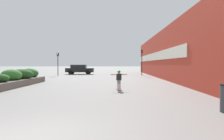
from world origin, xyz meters
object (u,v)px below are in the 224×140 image
car_center_left (80,69)px  traffic_light_right (142,58)px  car_leftmost (202,69)px  traffic_light_left (58,60)px  skateboard (119,89)px  skateboarder (119,77)px

car_center_left → traffic_light_right: 10.73m
car_leftmost → traffic_light_left: 25.07m
car_center_left → traffic_light_right: (9.99, -3.52, 1.74)m
traffic_light_left → traffic_light_right: size_ratio=0.87×
skateboard → traffic_light_right: 19.08m
car_leftmost → car_center_left: 21.68m
car_center_left → traffic_light_right: bearing=70.6°
traffic_light_left → car_leftmost: bearing=16.6°
skateboard → traffic_light_left: 20.08m
car_center_left → traffic_light_left: (-2.50, -4.21, 1.45)m
skateboarder → car_leftmost: size_ratio=0.27×
car_leftmost → traffic_light_left: traffic_light_left is taller
traffic_light_left → traffic_light_right: bearing=3.2°
car_leftmost → car_center_left: (-21.48, -2.94, 0.04)m
skateboarder → traffic_light_right: 18.99m
skateboarder → car_center_left: bearing=89.2°
skateboarder → traffic_light_right: traffic_light_right is taller
traffic_light_right → car_leftmost: bearing=29.4°
car_leftmost → traffic_light_right: size_ratio=1.16×
car_center_left → car_leftmost: bearing=97.8°
skateboard → car_leftmost: bearing=42.0°
car_center_left → traffic_light_left: bearing=-30.7°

